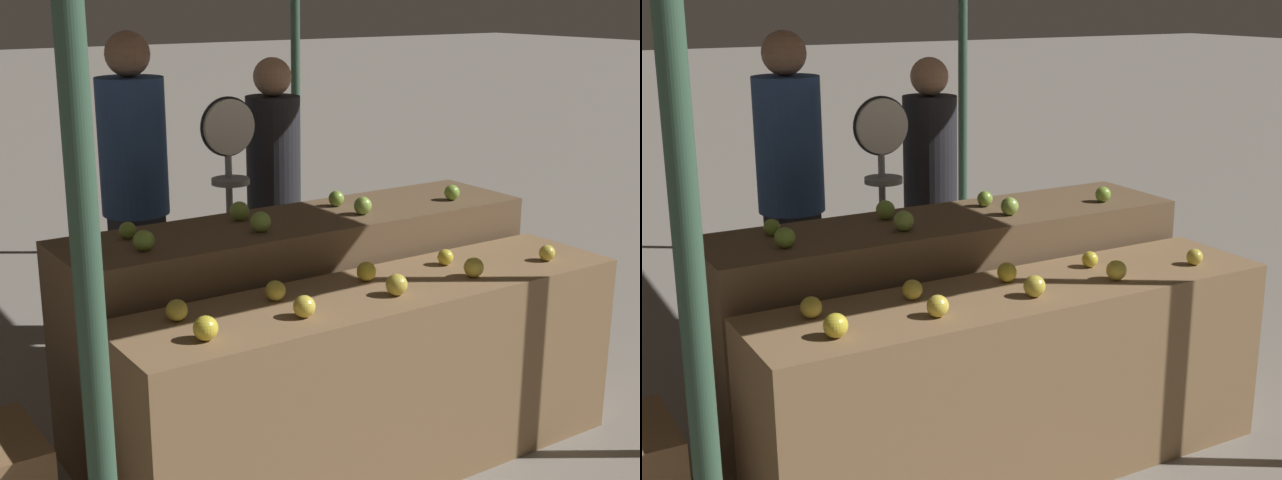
# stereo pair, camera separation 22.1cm
# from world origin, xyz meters

# --- Properties ---
(ground_plane) EXTENTS (60.00, 60.00, 0.00)m
(ground_plane) POSITION_xyz_m (0.00, 0.00, 0.00)
(ground_plane) COLOR gray
(display_counter_front) EXTENTS (2.27, 0.55, 0.83)m
(display_counter_front) POSITION_xyz_m (0.00, 0.00, 0.41)
(display_counter_front) COLOR olive
(display_counter_front) RESTS_ON ground_plane
(display_counter_back) EXTENTS (2.27, 0.55, 1.00)m
(display_counter_back) POSITION_xyz_m (0.00, 0.60, 0.50)
(display_counter_back) COLOR brown
(display_counter_back) RESTS_ON ground_plane
(apple_front_0) EXTENTS (0.09, 0.09, 0.09)m
(apple_front_0) POSITION_xyz_m (-0.85, -0.11, 0.87)
(apple_front_0) COLOR gold
(apple_front_0) RESTS_ON display_counter_front
(apple_front_1) EXTENTS (0.08, 0.08, 0.08)m
(apple_front_1) POSITION_xyz_m (-0.44, -0.11, 0.87)
(apple_front_1) COLOR yellow
(apple_front_1) RESTS_ON display_counter_front
(apple_front_2) EXTENTS (0.09, 0.09, 0.09)m
(apple_front_2) POSITION_xyz_m (-0.00, -0.10, 0.87)
(apple_front_2) COLOR gold
(apple_front_2) RESTS_ON display_counter_front
(apple_front_3) EXTENTS (0.09, 0.09, 0.09)m
(apple_front_3) POSITION_xyz_m (0.42, -0.10, 0.87)
(apple_front_3) COLOR gold
(apple_front_3) RESTS_ON display_counter_front
(apple_front_4) EXTENTS (0.07, 0.07, 0.07)m
(apple_front_4) POSITION_xyz_m (0.86, -0.11, 0.86)
(apple_front_4) COLOR gold
(apple_front_4) RESTS_ON display_counter_front
(apple_front_5) EXTENTS (0.08, 0.08, 0.08)m
(apple_front_5) POSITION_xyz_m (-0.85, 0.12, 0.87)
(apple_front_5) COLOR gold
(apple_front_5) RESTS_ON display_counter_front
(apple_front_6) EXTENTS (0.08, 0.08, 0.08)m
(apple_front_6) POSITION_xyz_m (-0.44, 0.11, 0.87)
(apple_front_6) COLOR gold
(apple_front_6) RESTS_ON display_counter_front
(apple_front_7) EXTENTS (0.08, 0.08, 0.08)m
(apple_front_7) POSITION_xyz_m (0.01, 0.11, 0.87)
(apple_front_7) COLOR gold
(apple_front_7) RESTS_ON display_counter_front
(apple_front_8) EXTENTS (0.07, 0.07, 0.07)m
(apple_front_8) POSITION_xyz_m (0.43, 0.10, 0.86)
(apple_front_8) COLOR gold
(apple_front_8) RESTS_ON display_counter_front
(apple_back_0) EXTENTS (0.09, 0.09, 0.09)m
(apple_back_0) POSITION_xyz_m (-0.81, 0.50, 1.04)
(apple_back_0) COLOR #84AD3D
(apple_back_0) RESTS_ON display_counter_back
(apple_back_1) EXTENTS (0.09, 0.09, 0.09)m
(apple_back_1) POSITION_xyz_m (-0.28, 0.49, 1.04)
(apple_back_1) COLOR #8EB247
(apple_back_1) RESTS_ON display_counter_back
(apple_back_2) EXTENTS (0.08, 0.08, 0.08)m
(apple_back_2) POSITION_xyz_m (0.27, 0.50, 1.04)
(apple_back_2) COLOR #8EB247
(apple_back_2) RESTS_ON display_counter_back
(apple_back_3) EXTENTS (0.08, 0.08, 0.08)m
(apple_back_3) POSITION_xyz_m (0.81, 0.49, 1.04)
(apple_back_3) COLOR #84AD3D
(apple_back_3) RESTS_ON display_counter_back
(apple_back_4) EXTENTS (0.07, 0.07, 0.07)m
(apple_back_4) POSITION_xyz_m (-0.80, 0.70, 1.03)
(apple_back_4) COLOR #84AD3D
(apple_back_4) RESTS_ON display_counter_back
(apple_back_5) EXTENTS (0.09, 0.09, 0.09)m
(apple_back_5) POSITION_xyz_m (-0.26, 0.71, 1.04)
(apple_back_5) COLOR #8EB247
(apple_back_5) RESTS_ON display_counter_back
(apple_back_6) EXTENTS (0.08, 0.08, 0.08)m
(apple_back_6) POSITION_xyz_m (0.26, 0.70, 1.04)
(apple_back_6) COLOR #84AD3D
(apple_back_6) RESTS_ON display_counter_back
(produce_scale) EXTENTS (0.31, 0.20, 1.48)m
(produce_scale) POSITION_xyz_m (0.00, 1.30, 1.09)
(produce_scale) COLOR #99999E
(produce_scale) RESTS_ON ground_plane
(person_vendor_at_scale) EXTENTS (0.39, 0.39, 1.65)m
(person_vendor_at_scale) POSITION_xyz_m (0.44, 1.60, 0.96)
(person_vendor_at_scale) COLOR #2D2D38
(person_vendor_at_scale) RESTS_ON ground_plane
(person_customer_left) EXTENTS (0.43, 0.43, 1.81)m
(person_customer_left) POSITION_xyz_m (-0.36, 1.71, 1.05)
(person_customer_left) COLOR #2D2D38
(person_customer_left) RESTS_ON ground_plane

